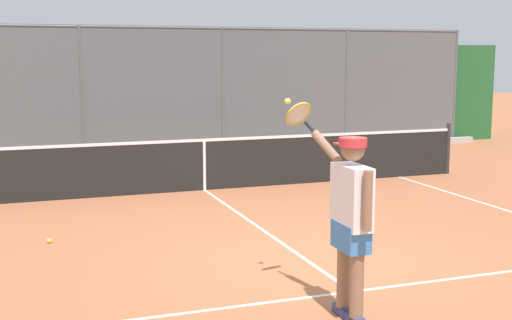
# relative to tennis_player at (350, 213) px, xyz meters

# --- Properties ---
(ground_plane) EXTENTS (60.00, 60.00, 0.00)m
(ground_plane) POSITION_rel_tennis_player_xyz_m (-0.40, -1.78, -1.04)
(ground_plane) COLOR #A8603D
(court_line_markings) EXTENTS (8.34, 10.71, 0.01)m
(court_line_markings) POSITION_rel_tennis_player_xyz_m (-0.40, -0.41, -1.04)
(court_line_markings) COLOR white
(court_line_markings) RESTS_ON ground
(fence_backdrop) EXTENTS (20.31, 1.37, 3.18)m
(fence_backdrop) POSITION_rel_tennis_player_xyz_m (-0.40, -11.67, 0.34)
(fence_backdrop) COLOR #565B60
(fence_backdrop) RESTS_ON ground
(tennis_net) EXTENTS (10.72, 0.09, 1.07)m
(tennis_net) POSITION_rel_tennis_player_xyz_m (-0.40, -6.56, -0.54)
(tennis_net) COLOR #2D2D2D
(tennis_net) RESTS_ON ground
(tennis_player) EXTENTS (0.46, 1.44, 2.05)m
(tennis_player) POSITION_rel_tennis_player_xyz_m (0.00, 0.00, 0.00)
(tennis_player) COLOR navy
(tennis_player) RESTS_ON ground
(tennis_ball_mid_court) EXTENTS (0.07, 0.07, 0.07)m
(tennis_ball_mid_court) POSITION_rel_tennis_player_xyz_m (2.52, -3.74, -1.01)
(tennis_ball_mid_court) COLOR #CCDB33
(tennis_ball_mid_court) RESTS_ON ground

